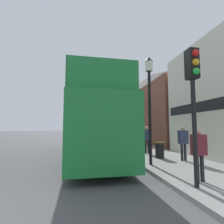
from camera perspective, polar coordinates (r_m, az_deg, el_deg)
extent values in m
plane|color=#4C4C4F|center=(24.24, -17.88, -8.96)|extent=(144.00, 144.00, 0.00)
cube|color=gray|center=(21.43, 1.99, -9.54)|extent=(3.57, 108.00, 0.14)
cube|color=brown|center=(23.14, 13.50, -1.99)|extent=(6.00, 18.56, 5.86)
pyramid|color=#383333|center=(23.78, 13.28, 8.61)|extent=(6.00, 18.56, 2.90)
cube|color=#1E7A38|center=(10.62, -6.86, -5.79)|extent=(2.75, 11.08, 2.59)
cube|color=white|center=(10.07, -6.61, -5.10)|extent=(2.62, 6.13, 0.45)
cube|color=black|center=(10.64, -6.81, -1.52)|extent=(2.76, 10.20, 0.70)
cube|color=#1E7A38|center=(10.69, -6.78, 1.42)|extent=(2.73, 10.20, 0.10)
cube|color=#1E7A38|center=(10.74, -13.04, 4.56)|extent=(0.37, 10.13, 1.04)
cube|color=#1E7A38|center=(10.92, -0.57, 4.27)|extent=(0.37, 10.13, 1.04)
cube|color=#1E7A38|center=(5.89, -2.79, 12.51)|extent=(2.42, 0.14, 1.04)
cube|color=#1E7A38|center=(15.01, -8.04, 1.73)|extent=(2.47, 1.61, 1.04)
cylinder|color=black|center=(14.05, -12.50, -9.84)|extent=(0.31, 1.08, 1.07)
cylinder|color=black|center=(14.18, -3.52, -9.91)|extent=(0.31, 1.08, 1.07)
cylinder|color=black|center=(7.49, -13.60, -14.06)|extent=(0.31, 1.08, 1.07)
cylinder|color=black|center=(7.72, 3.29, -13.92)|extent=(0.31, 1.08, 1.07)
cube|color=black|center=(19.67, -5.70, -8.60)|extent=(1.87, 3.95, 0.68)
cube|color=black|center=(19.52, -5.65, -6.77)|extent=(1.61, 1.91, 0.59)
cylinder|color=black|center=(20.84, -8.28, -8.90)|extent=(0.21, 0.66, 0.66)
cylinder|color=black|center=(20.97, -3.73, -8.92)|extent=(0.21, 0.66, 0.66)
cylinder|color=black|center=(18.42, -7.95, -9.41)|extent=(0.21, 0.66, 0.66)
cylinder|color=black|center=(18.57, -2.81, -9.41)|extent=(0.21, 0.66, 0.66)
cylinder|color=#232328|center=(5.92, 26.05, -16.24)|extent=(0.12, 0.12, 0.77)
cylinder|color=#232328|center=(6.01, 27.34, -16.01)|extent=(0.12, 0.12, 0.77)
cube|color=maroon|center=(5.86, 26.43, -9.53)|extent=(0.42, 0.23, 0.61)
sphere|color=tan|center=(5.84, 26.27, -5.54)|extent=(0.21, 0.21, 0.21)
cylinder|color=#232328|center=(9.22, 21.88, -12.08)|extent=(0.12, 0.12, 0.80)
cylinder|color=#232328|center=(9.30, 22.78, -11.98)|extent=(0.12, 0.12, 0.80)
cube|color=#2D3856|center=(9.20, 22.18, -7.58)|extent=(0.44, 0.24, 0.64)
sphere|color=tan|center=(9.19, 22.08, -4.90)|extent=(0.22, 0.22, 0.22)
cylinder|color=#232328|center=(11.16, 10.97, -11.07)|extent=(0.12, 0.12, 0.81)
cylinder|color=#232328|center=(11.22, 11.79, -11.03)|extent=(0.12, 0.12, 0.81)
cube|color=#2D3856|center=(11.14, 11.31, -7.35)|extent=(0.44, 0.24, 0.64)
sphere|color=tan|center=(11.13, 11.27, -5.13)|extent=(0.22, 0.22, 0.22)
cylinder|color=black|center=(5.26, 25.38, -5.88)|extent=(0.12, 0.12, 2.92)
cube|color=black|center=(5.55, 24.61, 13.97)|extent=(0.28, 0.31, 0.85)
sphere|color=red|center=(5.50, 25.53, 16.98)|extent=(0.19, 0.19, 0.19)
sphere|color=orange|center=(5.42, 25.64, 14.48)|extent=(0.19, 0.19, 0.19)
sphere|color=green|center=(5.34, 25.75, 11.89)|extent=(0.19, 0.19, 0.19)
cylinder|color=black|center=(7.82, 12.27, -1.55)|extent=(0.13, 0.13, 4.10)
cylinder|color=silver|center=(8.27, 11.96, 14.37)|extent=(0.32, 0.32, 0.45)
cone|color=black|center=(8.39, 11.92, 16.53)|extent=(0.35, 0.35, 0.22)
cylinder|color=black|center=(15.92, 1.23, -3.35)|extent=(0.13, 0.13, 4.15)
cylinder|color=silver|center=(16.16, 1.22, 4.82)|extent=(0.32, 0.32, 0.45)
cone|color=black|center=(16.22, 1.22, 5.99)|extent=(0.35, 0.35, 0.22)
cylinder|color=black|center=(9.69, 15.31, -11.77)|extent=(0.44, 0.44, 0.85)
cylinder|color=#B28E1E|center=(9.65, 15.25, -9.49)|extent=(0.48, 0.48, 0.06)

